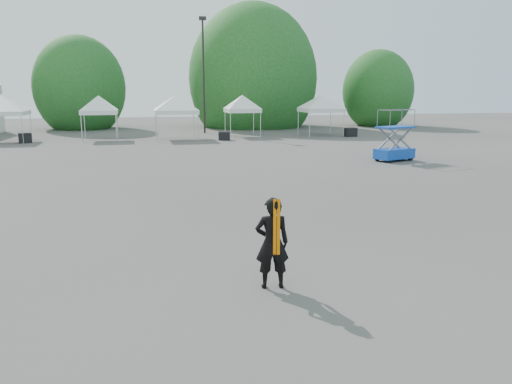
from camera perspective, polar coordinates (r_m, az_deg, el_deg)
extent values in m
plane|color=#474442|center=(12.82, 0.14, -5.35)|extent=(120.00, 120.00, 0.00)
cylinder|color=black|center=(44.32, -6.00, 12.85)|extent=(0.16, 0.16, 9.50)
cube|color=black|center=(44.70, -6.14, 19.14)|extent=(0.60, 0.25, 0.30)
cylinder|color=#382314|center=(52.23, -19.29, 8.11)|extent=(0.36, 0.36, 2.27)
ellipsoid|color=#1A501A|center=(52.17, -19.49, 11.18)|extent=(4.16, 4.16, 4.78)
cylinder|color=#382314|center=(52.34, -0.35, 9.04)|extent=(0.36, 0.36, 2.80)
ellipsoid|color=#1A501A|center=(52.30, -0.35, 12.82)|extent=(5.12, 5.12, 5.89)
cylinder|color=#382314|center=(54.95, 13.61, 8.48)|extent=(0.36, 0.36, 2.10)
ellipsoid|color=#1A501A|center=(54.88, 13.74, 11.17)|extent=(3.84, 3.84, 4.42)
cylinder|color=silver|center=(39.19, -25.15, 6.51)|extent=(0.06, 0.06, 2.00)
cylinder|color=silver|center=(42.21, -24.33, 6.86)|extent=(0.06, 0.06, 2.00)
cube|color=white|center=(40.97, -26.99, 8.04)|extent=(3.28, 3.28, 0.30)
pyramid|color=white|center=(40.93, -27.15, 9.78)|extent=(4.64, 4.64, 1.10)
cylinder|color=silver|center=(38.75, -19.32, 6.91)|extent=(0.06, 0.06, 2.00)
cylinder|color=silver|center=(38.58, -15.67, 7.11)|extent=(0.06, 0.06, 2.00)
cylinder|color=silver|center=(41.19, -18.99, 7.17)|extent=(0.06, 0.06, 2.00)
cylinder|color=silver|center=(41.03, -15.55, 7.36)|extent=(0.06, 0.06, 2.00)
cube|color=white|center=(39.81, -17.48, 8.69)|extent=(2.65, 2.65, 0.30)
pyramid|color=white|center=(39.77, -17.59, 10.49)|extent=(3.75, 3.75, 1.10)
cylinder|color=silver|center=(37.57, -11.21, 7.20)|extent=(0.06, 0.06, 2.00)
cylinder|color=silver|center=(37.81, -6.61, 7.37)|extent=(0.06, 0.06, 2.00)
cylinder|color=silver|center=(40.57, -11.40, 7.51)|extent=(0.06, 0.06, 2.00)
cylinder|color=silver|center=(40.80, -7.13, 7.67)|extent=(0.06, 0.06, 2.00)
cube|color=white|center=(39.10, -9.14, 9.03)|extent=(3.21, 3.21, 0.30)
pyramid|color=white|center=(39.07, -9.20, 10.86)|extent=(4.55, 4.55, 1.10)
cylinder|color=silver|center=(39.77, -2.94, 7.64)|extent=(0.06, 0.06, 2.00)
cylinder|color=silver|center=(40.29, 0.52, 7.71)|extent=(0.06, 0.06, 2.00)
cylinder|color=silver|center=(42.18, -3.56, 7.86)|extent=(0.06, 0.06, 2.00)
cylinder|color=silver|center=(42.67, -0.28, 7.92)|extent=(0.06, 0.06, 2.00)
cube|color=white|center=(41.15, -1.57, 9.29)|extent=(2.65, 2.65, 0.30)
pyramid|color=white|center=(41.12, -1.58, 11.03)|extent=(3.75, 3.75, 1.10)
cylinder|color=silver|center=(40.44, 6.16, 7.65)|extent=(0.06, 0.06, 2.00)
cylinder|color=silver|center=(41.51, 10.02, 7.65)|extent=(0.06, 0.06, 2.00)
cylinder|color=silver|center=(43.21, 4.85, 7.93)|extent=(0.06, 0.06, 2.00)
cylinder|color=silver|center=(44.22, 8.50, 7.93)|extent=(0.06, 0.06, 2.00)
cube|color=white|center=(42.26, 7.42, 9.26)|extent=(3.14, 3.14, 0.30)
pyramid|color=white|center=(42.23, 7.46, 10.95)|extent=(4.44, 4.44, 1.10)
imported|color=black|center=(9.50, 1.85, -5.84)|extent=(0.70, 0.50, 1.78)
cube|color=orange|center=(9.24, 2.16, -4.06)|extent=(0.14, 0.02, 1.07)
cube|color=#0D42AB|center=(27.76, 15.51, 4.27)|extent=(2.33, 1.67, 0.53)
cube|color=#0D42AB|center=(27.63, 15.67, 7.15)|extent=(2.23, 1.60, 0.09)
cylinder|color=black|center=(26.92, 15.02, 3.57)|extent=(0.34, 0.23, 0.32)
cylinder|color=black|center=(28.09, 17.23, 3.76)|extent=(0.34, 0.23, 0.32)
cylinder|color=black|center=(27.52, 13.69, 3.80)|extent=(0.34, 0.23, 0.32)
cylinder|color=black|center=(28.67, 15.91, 3.99)|extent=(0.34, 0.23, 0.32)
cube|color=black|center=(39.56, -24.87, 5.61)|extent=(1.00, 0.84, 0.69)
cube|color=black|center=(37.99, -3.64, 6.41)|extent=(0.96, 0.84, 0.63)
cube|color=black|center=(41.58, 10.75, 6.73)|extent=(0.92, 0.73, 0.70)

